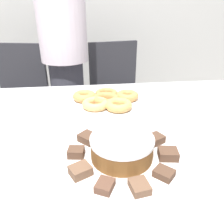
# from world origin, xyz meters

# --- Properties ---
(table) EXTENTS (1.66, 0.98, 0.74)m
(table) POSITION_xyz_m (0.00, 0.00, 0.66)
(table) COLOR silver
(table) RESTS_ON ground_plane
(person_standing) EXTENTS (0.32, 0.32, 1.65)m
(person_standing) POSITION_xyz_m (-0.16, 0.81, 0.88)
(person_standing) COLOR #383842
(person_standing) RESTS_ON ground_plane
(office_chair_left) EXTENTS (0.52, 0.52, 0.91)m
(office_chair_left) POSITION_xyz_m (-0.55, 0.86, 0.44)
(office_chair_left) COLOR black
(office_chair_left) RESTS_ON ground_plane
(office_chair_right) EXTENTS (0.52, 0.52, 0.91)m
(office_chair_right) POSITION_xyz_m (0.23, 0.86, 0.44)
(office_chair_right) COLOR black
(office_chair_right) RESTS_ON ground_plane
(plate_cake) EXTENTS (0.37, 0.37, 0.01)m
(plate_cake) POSITION_xyz_m (0.08, -0.22, 0.74)
(plate_cake) COLOR white
(plate_cake) RESTS_ON table
(plate_donuts) EXTENTS (0.36, 0.36, 0.01)m
(plate_donuts) POSITION_xyz_m (0.07, 0.19, 0.74)
(plate_donuts) COLOR white
(plate_donuts) RESTS_ON table
(frosted_cake) EXTENTS (0.19, 0.19, 0.07)m
(frosted_cake) POSITION_xyz_m (0.08, -0.22, 0.78)
(frosted_cake) COLOR brown
(frosted_cake) RESTS_ON plate_cake
(lamington_0) EXTENTS (0.05, 0.05, 0.03)m
(lamington_0) POSITION_xyz_m (-0.06, -0.20, 0.76)
(lamington_0) COLOR #513828
(lamington_0) RESTS_ON plate_cake
(lamington_1) EXTENTS (0.07, 0.07, 0.03)m
(lamington_1) POSITION_xyz_m (-0.04, -0.28, 0.76)
(lamington_1) COLOR brown
(lamington_1) RESTS_ON plate_cake
(lamington_2) EXTENTS (0.06, 0.06, 0.02)m
(lamington_2) POSITION_xyz_m (0.02, -0.34, 0.76)
(lamington_2) COLOR brown
(lamington_2) RESTS_ON plate_cake
(lamington_3) EXTENTS (0.05, 0.06, 0.02)m
(lamington_3) POSITION_xyz_m (0.10, -0.36, 0.76)
(lamington_3) COLOR brown
(lamington_3) RESTS_ON plate_cake
(lamington_4) EXTENTS (0.06, 0.06, 0.02)m
(lamington_4) POSITION_xyz_m (0.18, -0.32, 0.76)
(lamington_4) COLOR #513828
(lamington_4) RESTS_ON plate_cake
(lamington_5) EXTENTS (0.06, 0.06, 0.03)m
(lamington_5) POSITION_xyz_m (0.21, -0.24, 0.76)
(lamington_5) COLOR #513828
(lamington_5) RESTS_ON plate_cake
(lamington_6) EXTENTS (0.07, 0.06, 0.03)m
(lamington_6) POSITION_xyz_m (0.20, -0.16, 0.76)
(lamington_6) COLOR #513828
(lamington_6) RESTS_ON plate_cake
(lamington_7) EXTENTS (0.05, 0.06, 0.03)m
(lamington_7) POSITION_xyz_m (0.14, -0.10, 0.76)
(lamington_7) COLOR #513828
(lamington_7) RESTS_ON plate_cake
(lamington_8) EXTENTS (0.05, 0.06, 0.02)m
(lamington_8) POSITION_xyz_m (0.06, -0.09, 0.76)
(lamington_8) COLOR #513828
(lamington_8) RESTS_ON plate_cake
(lamington_9) EXTENTS (0.08, 0.08, 0.03)m
(lamington_9) POSITION_xyz_m (-0.02, -0.13, 0.76)
(lamington_9) COLOR #513828
(lamington_9) RESTS_ON plate_cake
(donut_0) EXTENTS (0.13, 0.13, 0.04)m
(donut_0) POSITION_xyz_m (0.07, 0.19, 0.77)
(donut_0) COLOR #C68447
(donut_0) RESTS_ON plate_donuts
(donut_1) EXTENTS (0.12, 0.12, 0.03)m
(donut_1) POSITION_xyz_m (0.02, 0.14, 0.77)
(donut_1) COLOR #E5AD66
(donut_1) RESTS_ON plate_donuts
(donut_2) EXTENTS (0.12, 0.12, 0.04)m
(donut_2) POSITION_xyz_m (0.12, 0.12, 0.77)
(donut_2) COLOR tan
(donut_2) RESTS_ON plate_donuts
(donut_3) EXTENTS (0.11, 0.11, 0.04)m
(donut_3) POSITION_xyz_m (0.18, 0.22, 0.77)
(donut_3) COLOR #D18E4C
(donut_3) RESTS_ON plate_donuts
(donut_4) EXTENTS (0.11, 0.11, 0.03)m
(donut_4) POSITION_xyz_m (0.08, 0.28, 0.76)
(donut_4) COLOR #C68447
(donut_4) RESTS_ON plate_donuts
(donut_5) EXTENTS (0.11, 0.11, 0.04)m
(donut_5) POSITION_xyz_m (-0.03, 0.24, 0.77)
(donut_5) COLOR #D18E4C
(donut_5) RESTS_ON plate_donuts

